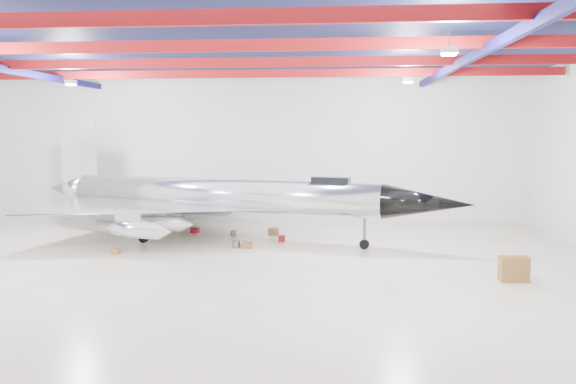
# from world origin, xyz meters

# --- Properties ---
(floor) EXTENTS (40.00, 40.00, 0.00)m
(floor) POSITION_xyz_m (0.00, 0.00, 0.00)
(floor) COLOR #C2B89A
(floor) RESTS_ON ground
(wall_back) EXTENTS (40.00, 0.00, 40.00)m
(wall_back) POSITION_xyz_m (0.00, 15.00, 5.50)
(wall_back) COLOR silver
(wall_back) RESTS_ON floor
(ceiling) EXTENTS (40.00, 40.00, 0.00)m
(ceiling) POSITION_xyz_m (0.00, 0.00, 11.00)
(ceiling) COLOR #0A0F38
(ceiling) RESTS_ON wall_back
(ceiling_structure) EXTENTS (39.50, 29.50, 1.08)m
(ceiling_structure) POSITION_xyz_m (0.00, 0.00, 10.32)
(ceiling_structure) COLOR maroon
(ceiling_structure) RESTS_ON ceiling
(jet_aircraft) EXTENTS (27.88, 19.43, 7.70)m
(jet_aircraft) POSITION_xyz_m (-1.23, 7.25, 2.53)
(jet_aircraft) COLOR silver
(jet_aircraft) RESTS_ON floor
(desk) EXTENTS (1.29, 0.68, 1.15)m
(desk) POSITION_xyz_m (14.07, -1.27, 0.58)
(desk) COLOR brown
(desk) RESTS_ON floor
(crate_ply) EXTENTS (0.48, 0.39, 0.33)m
(crate_ply) POSITION_xyz_m (-6.20, 2.61, 0.16)
(crate_ply) COLOR olive
(crate_ply) RESTS_ON floor
(toolbox_red) EXTENTS (0.62, 0.56, 0.36)m
(toolbox_red) POSITION_xyz_m (-3.42, 9.29, 0.18)
(toolbox_red) COLOR maroon
(toolbox_red) RESTS_ON floor
(engine_drum) EXTENTS (0.52, 0.52, 0.43)m
(engine_drum) POSITION_xyz_m (0.20, 4.85, 0.21)
(engine_drum) COLOR #59595B
(engine_drum) RESTS_ON floor
(parts_bin) EXTENTS (0.70, 0.58, 0.46)m
(parts_bin) POSITION_xyz_m (1.94, 8.94, 0.23)
(parts_bin) COLOR olive
(parts_bin) RESTS_ON floor
(crate_small) EXTENTS (0.40, 0.32, 0.28)m
(crate_small) POSITION_xyz_m (-9.06, 8.62, 0.14)
(crate_small) COLOR #59595B
(crate_small) RESTS_ON floor
(tool_chest) EXTENTS (0.53, 0.53, 0.38)m
(tool_chest) POSITION_xyz_m (2.68, 6.89, 0.19)
(tool_chest) COLOR maroon
(tool_chest) RESTS_ON floor
(oil_barrel) EXTENTS (0.62, 0.53, 0.38)m
(oil_barrel) POSITION_xyz_m (0.83, 4.73, 0.19)
(oil_barrel) COLOR olive
(oil_barrel) RESTS_ON floor
(spares_box) EXTENTS (0.44, 0.44, 0.35)m
(spares_box) POSITION_xyz_m (-0.65, 8.52, 0.17)
(spares_box) COLOR #59595B
(spares_box) RESTS_ON floor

